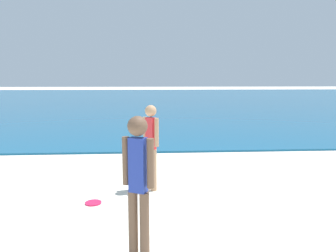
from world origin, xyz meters
TOP-DOWN VIEW (x-y plane):
  - water at (0.00, 41.19)m, footprint 160.00×60.00m
  - person_standing at (-0.70, 7.94)m, footprint 0.30×0.30m
  - frisbee at (-1.74, 7.27)m, footprint 0.29×0.29m
  - person_distant at (-0.89, 5.38)m, footprint 0.38×0.24m

SIDE VIEW (x-z plane):
  - frisbee at x=-1.74m, z-range 0.00..0.03m
  - water at x=0.00m, z-range 0.00..0.06m
  - person_standing at x=-0.70m, z-range 0.12..1.82m
  - person_distant at x=-0.89m, z-range 0.12..1.90m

